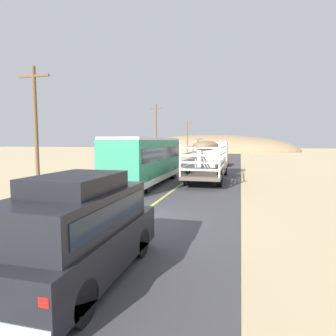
{
  "coord_description": "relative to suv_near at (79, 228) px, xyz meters",
  "views": [
    {
      "loc": [
        3.93,
        -9.98,
        3.0
      ],
      "look_at": [
        0.0,
        5.51,
        1.5
      ],
      "focal_mm": 30.58,
      "sensor_mm": 36.0,
      "label": 1
    }
  ],
  "objects": [
    {
      "name": "ground_plane",
      "position": [
        -0.63,
        4.69,
        -1.15
      ],
      "size": [
        240.0,
        240.0,
        0.0
      ],
      "primitive_type": "plane",
      "color": "#CCB284"
    },
    {
      "name": "road_surface",
      "position": [
        -0.63,
        4.69,
        -1.14
      ],
      "size": [
        8.0,
        120.0,
        0.02
      ],
      "primitive_type": "cube",
      "color": "#423F44",
      "rests_on": "ground"
    },
    {
      "name": "road_centre_line",
      "position": [
        -0.63,
        4.69,
        -1.13
      ],
      "size": [
        0.16,
        117.6,
        0.0
      ],
      "primitive_type": "cube",
      "color": "#D8CC4C",
      "rests_on": "road_surface"
    },
    {
      "name": "suv_near",
      "position": [
        0.0,
        0.0,
        0.0
      ],
      "size": [
        1.9,
        4.62,
        2.29
      ],
      "color": "black",
      "rests_on": "road_surface"
    },
    {
      "name": "livestock_truck",
      "position": [
        0.92,
        18.12,
        0.64
      ],
      "size": [
        2.53,
        9.7,
        3.02
      ],
      "color": "silver",
      "rests_on": "road_surface"
    },
    {
      "name": "bus",
      "position": [
        -2.96,
        13.44,
        0.6
      ],
      "size": [
        2.54,
        10.0,
        3.21
      ],
      "color": "#2D8C66",
      "rests_on": "road_surface"
    },
    {
      "name": "car_far",
      "position": [
        1.0,
        30.14,
        -0.46
      ],
      "size": [
        1.8,
        4.4,
        1.46
      ],
      "color": "#B2261E",
      "rests_on": "road_surface"
    },
    {
      "name": "power_pole_near",
      "position": [
        -9.42,
        10.49,
        2.98
      ],
      "size": [
        2.2,
        0.24,
        7.69
      ],
      "color": "brown",
      "rests_on": "ground"
    },
    {
      "name": "power_pole_mid",
      "position": [
        -9.42,
        37.34,
        3.46
      ],
      "size": [
        2.2,
        0.24,
        8.63
      ],
      "color": "brown",
      "rests_on": "ground"
    },
    {
      "name": "power_pole_far",
      "position": [
        -9.42,
        64.19,
        3.09
      ],
      "size": [
        2.2,
        0.24,
        7.9
      ],
      "color": "brown",
      "rests_on": "ground"
    },
    {
      "name": "distant_hill",
      "position": [
        -5.63,
        78.96,
        -1.15
      ],
      "size": [
        50.26,
        24.02,
        9.63
      ],
      "primitive_type": "ellipsoid",
      "color": "#997C5A",
      "rests_on": "ground"
    }
  ]
}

